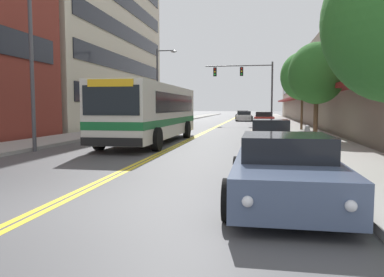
% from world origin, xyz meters
% --- Properties ---
extents(ground_plane, '(240.00, 240.00, 0.00)m').
position_xyz_m(ground_plane, '(0.00, 37.00, 0.00)').
color(ground_plane, '#4C4C4F').
extents(sidewalk_left, '(2.90, 106.00, 0.14)m').
position_xyz_m(sidewalk_left, '(-6.95, 37.00, 0.07)').
color(sidewalk_left, '#9E9B96').
rests_on(sidewalk_left, ground_plane).
extents(sidewalk_right, '(2.90, 106.00, 0.14)m').
position_xyz_m(sidewalk_right, '(6.95, 37.00, 0.07)').
color(sidewalk_right, '#9E9B96').
rests_on(sidewalk_right, ground_plane).
extents(centre_line, '(0.34, 106.00, 0.01)m').
position_xyz_m(centre_line, '(0.00, 37.00, 0.00)').
color(centre_line, yellow).
rests_on(centre_line, ground_plane).
extents(office_tower_left, '(12.08, 23.85, 23.43)m').
position_xyz_m(office_tower_left, '(-14.63, 28.96, 11.72)').
color(office_tower_left, beige).
rests_on(office_tower_left, ground_plane).
extents(storefront_row_right, '(9.10, 68.00, 7.97)m').
position_xyz_m(storefront_row_right, '(12.62, 37.00, 3.98)').
color(storefront_row_right, gray).
rests_on(storefront_row_right, ground_plane).
extents(city_bus, '(2.84, 11.05, 2.91)m').
position_xyz_m(city_bus, '(-1.61, 12.83, 1.65)').
color(city_bus, silver).
rests_on(city_bus, ground_plane).
extents(car_beige_parked_left_near, '(2.11, 4.52, 1.20)m').
position_xyz_m(car_beige_parked_left_near, '(-4.32, 23.51, 0.57)').
color(car_beige_parked_left_near, '#BCAD89').
rests_on(car_beige_parked_left_near, ground_plane).
extents(car_silver_parked_left_mid, '(2.01, 4.36, 1.33)m').
position_xyz_m(car_silver_parked_left_mid, '(-4.26, 31.87, 0.61)').
color(car_silver_parked_left_mid, '#B7B7BC').
rests_on(car_silver_parked_left_mid, ground_plane).
extents(car_slate_blue_parked_right_foreground, '(2.17, 4.53, 1.30)m').
position_xyz_m(car_slate_blue_parked_right_foreground, '(4.33, 1.33, 0.62)').
color(car_slate_blue_parked_right_foreground, '#475675').
rests_on(car_slate_blue_parked_right_foreground, ground_plane).
extents(car_dark_grey_parked_right_mid, '(2.07, 4.22, 1.25)m').
position_xyz_m(car_dark_grey_parked_right_mid, '(4.44, 42.55, 0.59)').
color(car_dark_grey_parked_right_mid, '#38383D').
rests_on(car_dark_grey_parked_right_mid, ground_plane).
extents(car_champagne_parked_right_far, '(2.03, 4.23, 1.30)m').
position_xyz_m(car_champagne_parked_right_far, '(4.33, 10.42, 0.60)').
color(car_champagne_parked_right_far, beige).
rests_on(car_champagne_parked_right_far, ground_plane).
extents(car_red_parked_right_end, '(2.15, 4.92, 1.35)m').
position_xyz_m(car_red_parked_right_end, '(4.40, 32.24, 0.63)').
color(car_red_parked_right_end, maroon).
rests_on(car_red_parked_right_end, ground_plane).
extents(car_white_moving_lead, '(2.17, 4.54, 1.28)m').
position_xyz_m(car_white_moving_lead, '(2.07, 43.73, 0.60)').
color(car_white_moving_lead, white).
rests_on(car_white_moving_lead, ground_plane).
extents(car_charcoal_moving_second, '(2.16, 4.47, 1.27)m').
position_xyz_m(car_charcoal_moving_second, '(1.48, 53.21, 0.59)').
color(car_charcoal_moving_second, '#232328').
rests_on(car_charcoal_moving_second, ground_plane).
extents(traffic_signal_mast, '(7.07, 0.38, 6.48)m').
position_xyz_m(traffic_signal_mast, '(2.78, 33.73, 4.66)').
color(traffic_signal_mast, '#47474C').
rests_on(traffic_signal_mast, ground_plane).
extents(street_lamp_left_near, '(1.82, 0.28, 8.63)m').
position_xyz_m(street_lamp_left_near, '(-5.09, 8.04, 5.02)').
color(street_lamp_left_near, '#47474C').
rests_on(street_lamp_left_near, ground_plane).
extents(street_lamp_left_far, '(1.91, 0.28, 7.07)m').
position_xyz_m(street_lamp_left_far, '(-5.03, 27.40, 4.22)').
color(street_lamp_left_far, '#47474C').
rests_on(street_lamp_left_far, ground_plane).
extents(street_tree_right_mid, '(2.95, 2.95, 5.09)m').
position_xyz_m(street_tree_right_mid, '(6.82, 14.75, 3.60)').
color(street_tree_right_mid, brown).
rests_on(street_tree_right_mid, sidewalk_right).
extents(street_tree_right_far, '(3.28, 3.28, 5.81)m').
position_xyz_m(street_tree_right_far, '(7.05, 23.21, 4.14)').
color(street_tree_right_far, brown).
rests_on(street_tree_right_far, sidewalk_right).
extents(fire_hydrant, '(0.31, 0.23, 0.91)m').
position_xyz_m(fire_hydrant, '(5.95, 11.11, 0.60)').
color(fire_hydrant, '#B7B7BC').
rests_on(fire_hydrant, sidewalk_right).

